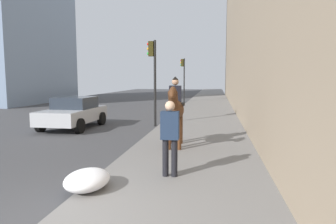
# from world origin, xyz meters

# --- Properties ---
(mounted_horse_near) EXTENTS (2.15, 0.65, 2.25)m
(mounted_horse_near) POSITION_xyz_m (5.38, -1.37, 1.36)
(mounted_horse_near) COLOR #4C2B16
(mounted_horse_near) RESTS_ON sidewalk_slab
(pedestrian_greeting) EXTENTS (0.27, 0.41, 1.70)m
(pedestrian_greeting) POSITION_xyz_m (2.46, -1.65, 1.10)
(pedestrian_greeting) COLOR black
(pedestrian_greeting) RESTS_ON sidewalk_slab
(car_near_lane) EXTENTS (3.86, 2.08, 1.44)m
(car_near_lane) POSITION_xyz_m (9.02, 3.88, 0.74)
(car_near_lane) COLOR #B7BABF
(car_near_lane) RESTS_ON ground
(traffic_light_near_curb) EXTENTS (0.20, 0.44, 4.10)m
(traffic_light_near_curb) POSITION_xyz_m (10.12, 0.32, 2.73)
(traffic_light_near_curb) COLOR black
(traffic_light_near_curb) RESTS_ON ground
(traffic_light_far_curb) EXTENTS (0.20, 0.44, 4.19)m
(traffic_light_far_curb) POSITION_xyz_m (24.84, 0.46, 2.79)
(traffic_light_far_curb) COLOR black
(traffic_light_far_curb) RESTS_ON ground
(snow_pile_near) EXTENTS (1.11, 0.85, 0.38)m
(snow_pile_near) POSITION_xyz_m (1.42, -0.15, 0.31)
(snow_pile_near) COLOR white
(snow_pile_near) RESTS_ON sidewalk_slab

